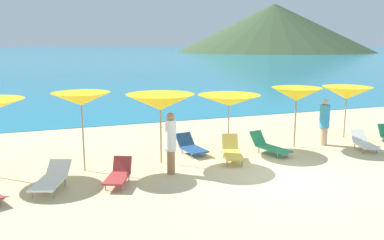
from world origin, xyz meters
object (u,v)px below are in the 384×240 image
(umbrella_2, at_px, (160,102))
(umbrella_3, at_px, (229,100))
(umbrella_1, at_px, (81,99))
(beachgoer_2, at_px, (324,121))
(lounge_chair_5, at_px, (119,174))
(umbrella_5, at_px, (347,93))
(lounge_chair_7, at_px, (191,146))
(lounge_chair_3, at_px, (364,142))
(lounge_chair_4, at_px, (269,146))
(beachgoer_1, at_px, (171,141))
(umbrella_4, at_px, (297,94))
(lounge_chair_0, at_px, (232,151))
(lounge_chair_2, at_px, (52,178))

(umbrella_2, bearing_deg, umbrella_3, 14.39)
(umbrella_1, height_order, beachgoer_2, umbrella_1)
(lounge_chair_5, bearing_deg, umbrella_3, 51.49)
(umbrella_3, relative_size, umbrella_5, 1.15)
(umbrella_2, distance_m, umbrella_5, 8.06)
(lounge_chair_5, distance_m, lounge_chair_7, 3.67)
(umbrella_2, height_order, lounge_chair_7, umbrella_2)
(lounge_chair_3, relative_size, lounge_chair_5, 1.14)
(lounge_chair_4, xyz_separation_m, beachgoer_1, (-3.87, -0.92, 0.70))
(lounge_chair_3, distance_m, lounge_chair_7, 6.31)
(umbrella_3, distance_m, beachgoer_2, 3.85)
(umbrella_4, bearing_deg, beachgoer_2, -8.22)
(umbrella_2, xyz_separation_m, lounge_chair_3, (7.38, -0.94, -1.72))
(lounge_chair_0, bearing_deg, lounge_chair_7, 144.87)
(umbrella_4, bearing_deg, lounge_chair_5, -165.54)
(umbrella_2, xyz_separation_m, lounge_chair_7, (1.28, 0.71, -1.72))
(lounge_chair_3, relative_size, beachgoer_1, 0.84)
(lounge_chair_2, distance_m, lounge_chair_7, 5.07)
(umbrella_4, height_order, lounge_chair_3, umbrella_4)
(umbrella_2, xyz_separation_m, lounge_chair_5, (-1.64, -1.50, -1.70))
(umbrella_1, distance_m, lounge_chair_0, 5.04)
(umbrella_1, height_order, lounge_chair_4, umbrella_1)
(umbrella_1, relative_size, lounge_chair_7, 1.61)
(umbrella_1, bearing_deg, beachgoer_1, -26.61)
(lounge_chair_2, bearing_deg, umbrella_5, 31.38)
(umbrella_5, distance_m, beachgoer_1, 8.33)
(umbrella_2, relative_size, lounge_chair_2, 1.29)
(umbrella_2, relative_size, beachgoer_1, 1.24)
(beachgoer_1, bearing_deg, lounge_chair_2, 82.51)
(umbrella_5, bearing_deg, lounge_chair_5, -166.48)
(umbrella_2, distance_m, beachgoer_2, 6.51)
(umbrella_3, distance_m, lounge_chair_3, 5.17)
(umbrella_2, height_order, umbrella_4, umbrella_2)
(umbrella_4, relative_size, beachgoer_1, 1.20)
(lounge_chair_4, bearing_deg, umbrella_4, 6.86)
(umbrella_4, bearing_deg, umbrella_5, 11.19)
(umbrella_1, xyz_separation_m, lounge_chair_7, (3.68, 0.68, -1.93))
(lounge_chair_2, xyz_separation_m, beachgoer_1, (3.34, 0.15, 0.68))
(umbrella_1, height_order, lounge_chair_7, umbrella_1)
(lounge_chair_0, xyz_separation_m, lounge_chair_7, (-0.96, 1.29, -0.07))
(umbrella_2, xyz_separation_m, umbrella_3, (2.72, 0.70, -0.17))
(umbrella_3, bearing_deg, lounge_chair_4, -39.85)
(lounge_chair_3, distance_m, lounge_chair_4, 3.60)
(umbrella_2, relative_size, umbrella_5, 1.10)
(lounge_chair_7, bearing_deg, lounge_chair_2, -164.67)
(beachgoer_1, bearing_deg, lounge_chair_3, -98.34)
(lounge_chair_4, bearing_deg, umbrella_1, 164.40)
(umbrella_4, height_order, umbrella_5, umbrella_4)
(umbrella_1, relative_size, umbrella_3, 1.00)
(umbrella_4, xyz_separation_m, lounge_chair_3, (2.14, -1.21, -1.70))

